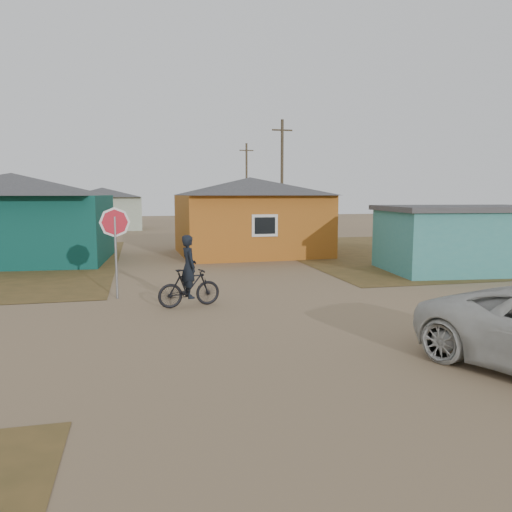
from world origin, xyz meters
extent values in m
plane|color=#886D4E|center=(0.00, 0.00, 0.00)|extent=(120.00, 120.00, 0.00)
cube|color=brown|center=(14.00, 13.00, 0.01)|extent=(20.00, 18.00, 0.00)
cube|color=#0A3C35|center=(-8.50, 13.50, 1.50)|extent=(8.40, 6.54, 3.00)
pyramid|color=#373739|center=(-8.50, 13.50, 3.50)|extent=(8.93, 7.08, 1.00)
cube|color=#AE5E1A|center=(2.50, 14.00, 1.50)|extent=(7.21, 6.24, 3.00)
pyramid|color=#373739|center=(2.50, 14.00, 3.45)|extent=(7.72, 6.76, 0.90)
cube|color=silver|center=(2.50, 10.97, 1.65)|extent=(1.20, 0.06, 1.00)
cube|color=black|center=(2.50, 10.94, 1.65)|extent=(0.95, 0.04, 0.75)
cube|color=teal|center=(9.50, 6.50, 1.20)|extent=(6.39, 4.61, 2.40)
cube|color=#373739|center=(9.50, 6.50, 2.50)|extent=(6.71, 4.93, 0.20)
cube|color=#A9B59C|center=(-6.00, 34.00, 1.40)|extent=(6.49, 5.60, 2.80)
pyramid|color=#373739|center=(-6.00, 34.00, 3.20)|extent=(7.04, 6.15, 0.80)
cube|color=gray|center=(10.00, 40.00, 1.40)|extent=(6.41, 5.50, 2.80)
pyramid|color=#373739|center=(10.00, 40.00, 3.20)|extent=(6.95, 6.05, 0.80)
cube|color=#A9B59C|center=(-14.00, 46.00, 1.35)|extent=(5.75, 5.28, 2.70)
pyramid|color=#373739|center=(-14.00, 46.00, 3.05)|extent=(6.28, 5.81, 0.70)
cylinder|color=#473B2A|center=(6.50, 22.00, 4.00)|extent=(0.20, 0.20, 8.00)
cube|color=#473B2A|center=(6.50, 22.00, 7.30)|extent=(1.40, 0.10, 0.10)
cylinder|color=#473B2A|center=(7.50, 38.00, 4.00)|extent=(0.20, 0.20, 8.00)
cube|color=#473B2A|center=(7.50, 38.00, 7.30)|extent=(1.40, 0.10, 0.10)
cylinder|color=gray|center=(-3.71, 4.20, 1.21)|extent=(0.07, 0.07, 2.42)
imported|color=black|center=(-1.74, 2.66, 0.52)|extent=(1.81, 0.85, 1.05)
imported|color=black|center=(-1.74, 2.66, 1.11)|extent=(0.53, 0.70, 1.72)
camera|label=1|loc=(-3.04, -10.82, 3.08)|focal=35.00mm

